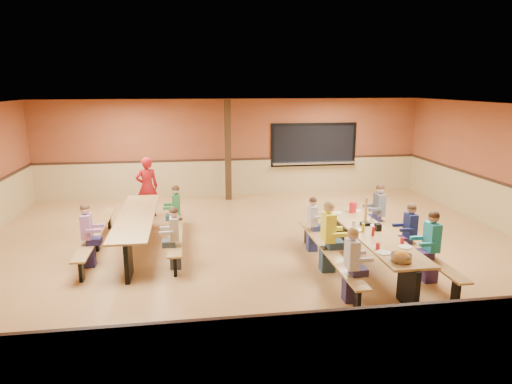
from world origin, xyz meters
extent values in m
plane|color=#9F6E3C|center=(0.00, 0.00, 0.00)|extent=(12.00, 12.00, 0.00)
cube|color=brown|center=(0.00, 5.00, 1.50)|extent=(12.00, 0.04, 3.00)
cube|color=brown|center=(0.00, -5.00, 1.50)|extent=(12.00, 0.04, 3.00)
cube|color=white|center=(0.00, 0.00, 3.00)|extent=(12.00, 10.00, 0.04)
cube|color=black|center=(2.60, 4.97, 1.55)|extent=(2.60, 0.06, 1.20)
cube|color=silver|center=(2.60, 4.88, 0.98)|extent=(2.70, 0.28, 0.06)
cube|color=black|center=(-0.20, 4.40, 1.50)|extent=(0.18, 0.18, 3.00)
cube|color=#A47A41|center=(1.97, -1.38, 0.72)|extent=(0.75, 3.60, 0.04)
cube|color=black|center=(1.97, -2.93, 0.35)|extent=(0.08, 0.60, 0.70)
cube|color=black|center=(1.97, 0.17, 0.35)|extent=(0.08, 0.60, 0.70)
cube|color=#A47A41|center=(1.14, -1.38, 0.43)|extent=(0.26, 3.60, 0.04)
cube|color=black|center=(1.14, -1.38, 0.21)|extent=(0.06, 0.18, 0.41)
cube|color=#A47A41|center=(2.79, -1.38, 0.43)|extent=(0.26, 3.60, 0.04)
cube|color=black|center=(2.79, -1.38, 0.21)|extent=(0.06, 0.18, 0.41)
cube|color=#A47A41|center=(-2.51, 0.39, 0.72)|extent=(0.75, 3.60, 0.04)
cube|color=black|center=(-2.51, -1.16, 0.35)|extent=(0.08, 0.60, 0.70)
cube|color=black|center=(-2.51, 1.94, 0.35)|extent=(0.08, 0.60, 0.70)
cube|color=#A47A41|center=(-3.33, 0.39, 0.43)|extent=(0.26, 3.60, 0.04)
cube|color=black|center=(-3.33, 0.39, 0.21)|extent=(0.06, 0.18, 0.41)
cube|color=#A47A41|center=(-1.68, 0.39, 0.43)|extent=(0.26, 3.60, 0.04)
cube|color=black|center=(-1.68, 0.39, 0.21)|extent=(0.06, 0.18, 0.41)
imported|color=#A51216|center=(-2.48, 2.90, 0.79)|extent=(0.64, 0.49, 1.59)
cylinder|color=red|center=(2.08, -0.09, 0.85)|extent=(0.16, 0.16, 0.22)
cube|color=black|center=(2.11, -1.34, 0.80)|extent=(0.10, 0.14, 0.13)
cylinder|color=yellow|center=(1.81, -1.38, 0.82)|extent=(0.06, 0.06, 0.17)
cylinder|color=#B2140F|center=(1.90, -1.61, 0.82)|extent=(0.06, 0.06, 0.17)
cube|color=black|center=(2.00, -0.99, 0.77)|extent=(0.16, 0.16, 0.06)
cube|color=#A47A41|center=(2.00, -0.99, 1.05)|extent=(0.02, 0.09, 0.50)
camera|label=1|loc=(-1.38, -9.11, 3.43)|focal=32.00mm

